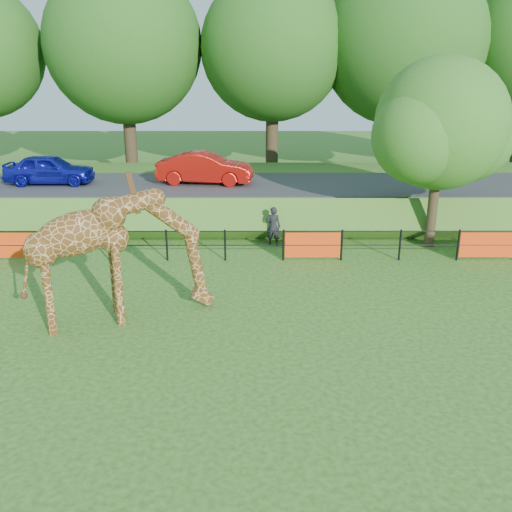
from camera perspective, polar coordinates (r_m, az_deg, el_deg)
The scene contains 10 objects.
ground at distance 12.50m, azimuth -4.89°, elevation -12.85°, with size 90.00×90.00×0.00m, color #225314.
giraffe at distance 15.13m, azimuth -13.41°, elevation -0.10°, with size 4.90×0.90×3.50m, color #573212, non-canonical shape.
perimeter_fence at distance 19.55m, azimuth -3.11°, elevation 1.09°, with size 28.07×0.10×1.10m, color black, non-canonical shape.
embankment at distance 26.75m, azimuth -2.33°, elevation 6.29°, with size 40.00×9.00×1.30m, color #225314.
road at distance 25.13m, azimuth -2.47°, elevation 7.11°, with size 40.00×5.00×0.12m, color #313133.
car_blue at distance 26.49m, azimuth -19.94°, elevation 8.16°, with size 1.52×3.78×1.29m, color #161AB5.
car_red at distance 25.12m, azimuth -5.12°, elevation 8.76°, with size 1.43×4.11×1.35m, color red.
visitor at distance 21.05m, azimuth 1.73°, elevation 2.98°, with size 0.54×0.35×1.48m, color black.
tree_east at distance 21.36m, azimuth 18.22°, elevation 11.99°, with size 5.40×4.71×6.76m.
bg_tree_line at distance 32.57m, azimuth 1.49°, elevation 20.21°, with size 37.30×8.80×11.82m.
Camera 1 is at (1.01, -10.55, 6.62)m, focal length 40.00 mm.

